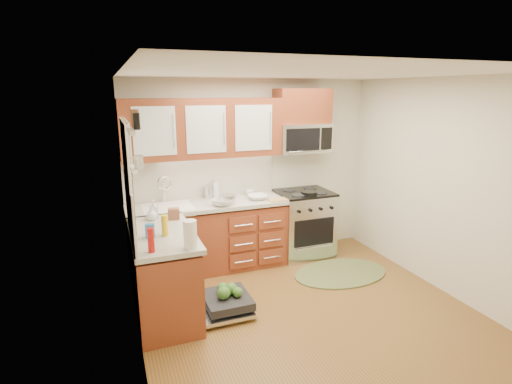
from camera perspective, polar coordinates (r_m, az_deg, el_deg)
name	(u,v)px	position (r m, az deg, el deg)	size (l,w,h in m)	color
floor	(307,311)	(4.59, 7.30, -16.53)	(3.50, 3.50, 0.00)	brown
ceiling	(315,73)	(3.95, 8.48, 16.45)	(3.50, 3.50, 0.00)	white
wall_back	(252,170)	(5.65, -0.62, 3.14)	(3.50, 0.04, 2.50)	beige
wall_front	(446,272)	(2.78, 25.52, -10.30)	(3.50, 0.04, 2.50)	beige
wall_left	(132,220)	(3.63, -17.34, -3.89)	(0.04, 3.50, 2.50)	beige
wall_right	(444,187)	(5.15, 25.25, 0.66)	(0.04, 3.50, 2.50)	beige
base_cabinet_back	(209,239)	(5.40, -6.78, -6.62)	(2.05, 0.60, 0.85)	#603115
base_cabinet_left	(164,276)	(4.44, -13.07, -11.68)	(0.60, 1.25, 0.85)	#603115
countertop_back	(208,205)	(5.24, -6.91, -1.80)	(2.07, 0.64, 0.05)	beige
countertop_left	(162,234)	(4.26, -13.30, -5.90)	(0.64, 1.27, 0.05)	beige
backsplash_back	(202,177)	(5.44, -7.76, 2.15)	(2.05, 0.02, 0.57)	#B8B2A5
backsplash_left	(130,208)	(4.14, -17.59, -2.25)	(0.02, 1.25, 0.57)	#B8B2A5
upper_cabinets	(203,128)	(5.19, -7.59, 9.00)	(2.05, 0.35, 0.75)	#603115
cabinet_over_mw	(302,106)	(5.66, 6.61, 12.10)	(0.76, 0.35, 0.47)	#603115
range	(303,223)	(5.83, 6.80, -4.48)	(0.76, 0.64, 0.95)	silver
microwave	(302,138)	(5.67, 6.60, 7.69)	(0.76, 0.38, 0.40)	silver
sink	(168,217)	(5.15, -12.50, -3.47)	(0.62, 0.50, 0.26)	white
dishwasher	(223,304)	(4.50, -4.67, -15.67)	(0.70, 0.60, 0.20)	silver
window	(127,175)	(4.04, -17.92, 2.29)	(0.03, 1.05, 1.05)	white
window_blind	(127,141)	(3.99, -17.93, 6.96)	(0.02, 0.96, 0.40)	white
shelf_upper	(131,131)	(3.12, -17.44, 8.30)	(0.04, 0.40, 0.03)	white
shelf_lower	(134,171)	(3.17, -17.04, 2.91)	(0.04, 0.40, 0.03)	white
rug	(340,273)	(5.48, 11.98, -11.25)	(1.29, 0.84, 0.02)	olive
skillet	(309,193)	(5.56, 7.59, -0.12)	(0.22, 0.22, 0.04)	black
stock_pot	(228,199)	(5.12, -4.09, -1.07)	(0.21, 0.21, 0.13)	silver
cutting_board	(278,200)	(5.31, 3.19, -1.11)	(0.26, 0.17, 0.02)	tan
canister	(208,192)	(5.42, -6.82, -0.01)	(0.11, 0.11, 0.18)	silver
paper_towel_roll	(190,235)	(3.72, -9.38, -6.03)	(0.12, 0.12, 0.27)	white
mustard_bottle	(165,225)	(4.11, -12.89, -4.67)	(0.07, 0.07, 0.21)	yellow
red_bottle	(151,240)	(3.72, -14.77, -6.67)	(0.06, 0.06, 0.23)	#A5110D
wooden_box	(174,214)	(4.61, -11.67, -3.07)	(0.13, 0.09, 0.13)	brown
blue_carton	(150,231)	(4.09, -14.90, -5.38)	(0.09, 0.05, 0.14)	#2771B6
bowl_a	(257,197)	(5.35, 0.21, -0.73)	(0.25, 0.25, 0.06)	#999999
bowl_b	(223,202)	(5.08, -4.80, -1.47)	(0.27, 0.27, 0.08)	#999999
cup	(250,192)	(5.54, -0.90, -0.02)	(0.12, 0.12, 0.10)	#999999
soap_bottle_a	(215,188)	(5.46, -5.81, 0.60)	(0.10, 0.10, 0.26)	#999999
soap_bottle_b	(154,209)	(4.71, -14.38, -2.34)	(0.09, 0.10, 0.21)	#999999
soap_bottle_c	(151,214)	(4.63, -14.71, -3.01)	(0.12, 0.12, 0.15)	#999999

